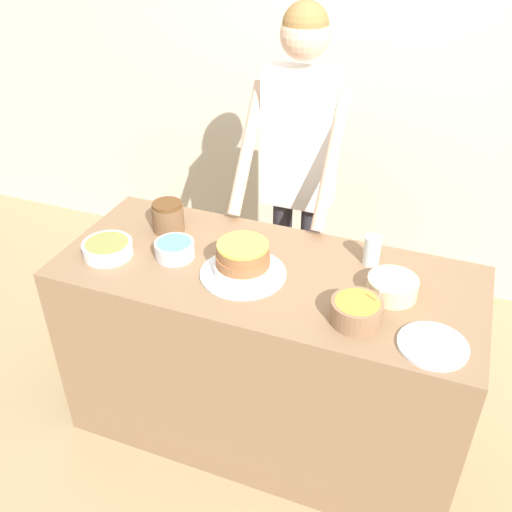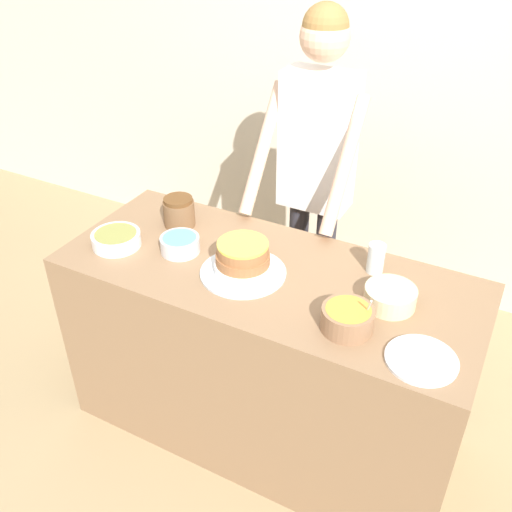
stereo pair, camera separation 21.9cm
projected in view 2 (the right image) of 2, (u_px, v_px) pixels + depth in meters
name	position (u px, v px, depth m)	size (l,w,h in m)	color
ground_plane	(229.00, 480.00, 2.50)	(14.00, 14.00, 0.00)	tan
wall_back	(389.00, 75.00, 3.12)	(10.00, 0.05, 2.60)	beige
counter	(266.00, 355.00, 2.51)	(1.70, 0.71, 0.90)	#8C6B4C
person_baker	(317.00, 154.00, 2.65)	(0.45, 0.48, 1.79)	#2D2D38
cake	(243.00, 261.00, 2.21)	(0.34, 0.34, 0.14)	silver
frosting_bowl_orange	(348.00, 318.00, 1.95)	(0.18, 0.18, 0.15)	#936B4C
frosting_bowl_pink	(390.00, 296.00, 2.06)	(0.19, 0.19, 0.07)	beige
frosting_bowl_blue	(180.00, 244.00, 2.36)	(0.16, 0.16, 0.07)	silver
frosting_bowl_olive	(116.00, 239.00, 2.40)	(0.21, 0.21, 0.06)	white
drinking_glass	(376.00, 258.00, 2.23)	(0.07, 0.07, 0.12)	silver
ceramic_plate	(421.00, 360.00, 1.84)	(0.24, 0.24, 0.01)	silver
stoneware_jar	(179.00, 212.00, 2.53)	(0.14, 0.14, 0.13)	brown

